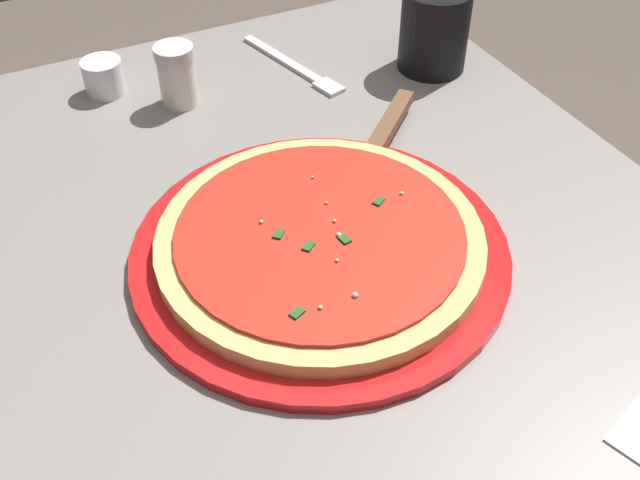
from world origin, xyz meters
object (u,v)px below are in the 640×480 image
object	(u,v)px
cup_tall_drink	(434,30)
pizza	(320,240)
cup_small_sauce	(103,77)
parmesan_shaker	(177,75)
serving_plate	(320,251)
pizza_server	(378,145)
fork	(296,68)

from	to	relation	value
cup_tall_drink	pizza	bearing A→B (deg)	131.48
cup_tall_drink	cup_small_sauce	bearing A→B (deg)	72.15
cup_small_sauce	parmesan_shaker	world-z (taller)	parmesan_shaker
serving_plate	cup_small_sauce	bearing A→B (deg)	15.58
pizza_server	cup_small_sauce	distance (m)	0.35
pizza	fork	xyz separation A→B (m)	(0.32, -0.13, -0.02)
pizza	parmesan_shaker	world-z (taller)	parmesan_shaker
pizza	serving_plate	bearing A→B (deg)	-9.09
pizza	cup_tall_drink	bearing A→B (deg)	-48.52
pizza_server	cup_small_sauce	bearing A→B (deg)	40.92
cup_small_sauce	pizza_server	bearing A→B (deg)	-139.08
serving_plate	cup_tall_drink	world-z (taller)	cup_tall_drink
cup_small_sauce	fork	world-z (taller)	cup_small_sauce
serving_plate	cup_small_sauce	xyz separation A→B (m)	(0.38, 0.10, 0.02)
pizza	cup_tall_drink	size ratio (longest dim) A/B	2.96
cup_small_sauce	parmesan_shaker	size ratio (longest dim) A/B	0.65
serving_plate	parmesan_shaker	size ratio (longest dim) A/B	4.77
cup_small_sauce	parmesan_shaker	distance (m)	0.10
cup_small_sauce	parmesan_shaker	xyz separation A→B (m)	(-0.06, -0.07, 0.02)
cup_tall_drink	parmesan_shaker	bearing A→B (deg)	78.97
pizza_server	parmesan_shaker	size ratio (longest dim) A/B	2.62
cup_small_sauce	fork	xyz separation A→B (m)	(-0.05, -0.23, -0.02)
serving_plate	parmesan_shaker	bearing A→B (deg)	5.72
cup_tall_drink	cup_small_sauce	distance (m)	0.41
parmesan_shaker	pizza	bearing A→B (deg)	-174.28
serving_plate	parmesan_shaker	world-z (taller)	parmesan_shaker
serving_plate	fork	bearing A→B (deg)	-21.51
fork	pizza_server	bearing A→B (deg)	179.48
cup_small_sauce	fork	distance (m)	0.24
cup_small_sauce	parmesan_shaker	bearing A→B (deg)	-130.93
pizza	parmesan_shaker	distance (m)	0.31
cup_tall_drink	parmesan_shaker	distance (m)	0.32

